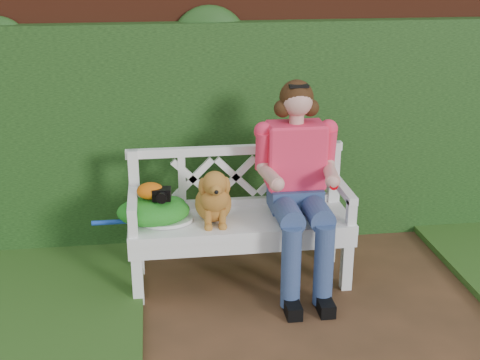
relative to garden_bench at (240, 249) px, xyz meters
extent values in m
plane|color=#3D2A19|center=(0.43, -0.98, -0.24)|extent=(60.00, 60.00, 0.00)
cube|color=#5B2514|center=(0.43, 0.92, 0.86)|extent=(10.00, 0.30, 2.20)
cube|color=#2F6322|center=(0.43, 0.70, 0.61)|extent=(10.00, 0.18, 1.70)
cube|color=black|center=(-0.52, -0.01, 0.44)|extent=(0.13, 0.10, 0.08)
ellipsoid|color=#C95709|center=(-0.59, 0.01, 0.46)|extent=(0.21, 0.18, 0.11)
camera|label=1|loc=(-0.54, -3.95, 1.98)|focal=48.00mm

